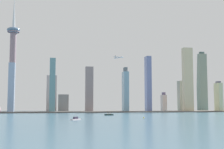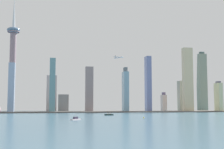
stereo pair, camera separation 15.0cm
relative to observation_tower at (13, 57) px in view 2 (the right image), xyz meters
The scene contains 19 objects.
ground_plane 614.13m from the observation_tower, 67.64° to the right, with size 6000.00×6000.00×0.00m, color #3D5F73.
waterfront_pier 270.00m from the observation_tower, ahead, with size 880.37×74.71×2.80m, color #605953.
observation_tower is the anchor object (origin of this frame).
skyscraper_1 142.19m from the observation_tower, 16.80° to the left, with size 26.92×27.06×98.93m.
skyscraper_2 443.55m from the observation_tower, ahead, with size 12.94×18.50×55.77m.
skyscraper_3 367.22m from the observation_tower, ahead, with size 13.44×22.92×152.11m.
skyscraper_4 487.72m from the observation_tower, ahead, with size 20.80×21.26×88.92m.
skyscraper_5 97.26m from the observation_tower, 84.48° to the right, with size 14.67×18.05×121.86m.
skyscraper_6 180.37m from the observation_tower, ahead, with size 27.54×12.51×47.30m.
skyscraper_7 471.73m from the observation_tower, ahead, with size 26.10×16.08×175.51m.
skyscraper_8 309.14m from the observation_tower, ahead, with size 13.54×27.03×119.53m.
skyscraper_10 216.66m from the observation_tower, ahead, with size 20.12×13.91×119.62m.
skyscraper_11 131.58m from the observation_tower, 17.82° to the right, with size 14.19×27.48×137.70m.
skyscraper_12 574.88m from the observation_tower, ahead, with size 25.56×23.00×186.55m.
skyscraper_13 568.20m from the observation_tower, ahead, with size 12.11×27.74×84.48m.
boat_1 358.06m from the observation_tower, 50.87° to the right, with size 17.32×5.34×4.46m.
boat_2 463.74m from the observation_tower, 72.79° to the right, with size 14.52×14.30×8.41m.
channel_buoy_0 474.31m from the observation_tower, 58.54° to the right, with size 1.78×1.78×2.72m, color yellow.
airplane 276.38m from the observation_tower, 11.26° to the right, with size 30.99×30.21×7.88m.
Camera 2 is at (-131.27, -293.03, 21.19)m, focal length 50.44 mm.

